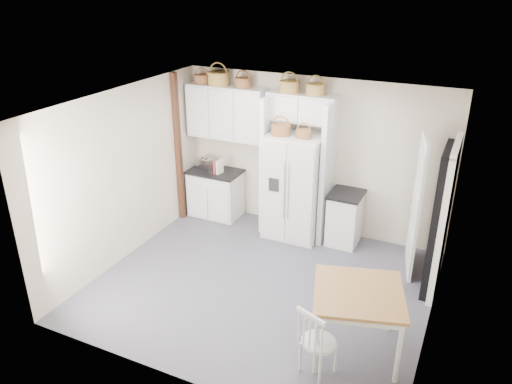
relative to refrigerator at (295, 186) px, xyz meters
The scene contains 29 objects.
floor 1.84m from the refrigerator, 84.67° to the right, with size 4.50×4.50×0.00m, color #484952.
ceiling 2.37m from the refrigerator, 84.67° to the right, with size 4.50×4.50×0.00m, color white.
wall_back 0.60m from the refrigerator, 69.01° to the left, with size 4.50×4.50×0.00m, color #C3AF94.
wall_left 2.68m from the refrigerator, 142.54° to the right, with size 4.00×4.00×0.00m, color #C3AF94.
wall_right 2.92m from the refrigerator, 33.84° to the right, with size 4.00×4.00×0.00m, color #C3AF94.
refrigerator is the anchor object (origin of this frame).
base_cab_left 1.61m from the refrigerator, behind, with size 0.89×0.56×0.82m, color silver.
base_cab_right 0.96m from the refrigerator, ahead, with size 0.48×0.57×0.84m, color silver.
dining_table 2.93m from the refrigerator, 54.58° to the right, with size 0.99×0.99×0.82m, color brown.
windsor_chair 3.22m from the refrigerator, 63.91° to the right, with size 0.40×0.36×0.81m, color silver.
counter_left 1.55m from the refrigerator, behind, with size 0.92×0.60×0.04m, color black.
counter_right 0.85m from the refrigerator, ahead, with size 0.51×0.61×0.04m, color black.
toaster 1.75m from the refrigerator, behind, with size 0.28×0.16×0.20m, color silver.
cookbook_red 1.48m from the refrigerator, behind, with size 0.03×0.15×0.22m, color #AF2937.
cookbook_cream 1.41m from the refrigerator, behind, with size 0.04×0.16×0.24m, color silver.
basket_upper_a 2.40m from the refrigerator, behind, with size 0.26×0.26×0.15m, color brown.
basket_upper_b 2.19m from the refrigerator, behind, with size 0.36×0.36×0.21m, color olive.
basket_upper_c 1.88m from the refrigerator, 167.95° to the left, with size 0.27×0.27×0.16m, color brown.
basket_bridge_a 1.60m from the refrigerator, 136.19° to the left, with size 0.32×0.32×0.18m, color olive.
basket_bridge_b 1.59m from the refrigerator, 47.71° to the left, with size 0.30×0.30×0.17m, color olive.
basket_fridge_a 0.99m from the refrigerator, 155.95° to the right, with size 0.31×0.31×0.17m, color brown.
basket_fridge_b 0.95m from the refrigerator, 33.04° to the right, with size 0.24×0.24×0.13m, color brown.
upper_cabinet 1.71m from the refrigerator, behind, with size 1.40×0.34×0.90m, color silver.
bridge_cabinet 1.27m from the refrigerator, 90.00° to the left, with size 1.12×0.34×0.45m, color silver.
fridge_panel_left 0.59m from the refrigerator, 169.88° to the left, with size 0.08×0.60×2.30m, color silver.
fridge_panel_right 0.59m from the refrigerator, 10.12° to the left, with size 0.08×0.60×2.30m, color silver.
trim_post 2.11m from the refrigerator, behind, with size 0.09×0.09×2.60m, color black.
doorway_void 2.39m from the refrigerator, 14.77° to the right, with size 0.18×0.85×2.05m, color black.
door_slab 1.98m from the refrigerator, ahead, with size 0.80×0.04×2.05m, color white.
Camera 1 is at (2.46, -5.41, 4.07)m, focal length 35.00 mm.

